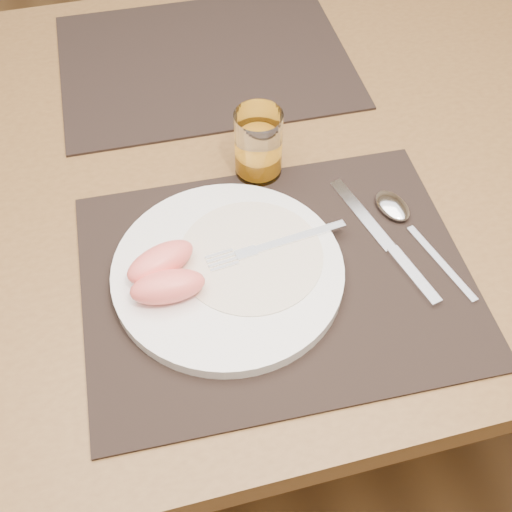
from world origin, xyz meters
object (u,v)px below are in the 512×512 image
Objects in this scene: table at (231,196)px; fork at (265,247)px; spoon at (399,214)px; placemat_far at (205,60)px; juice_glass at (258,147)px; knife at (391,249)px; placemat_near at (276,277)px; plate at (228,272)px.

table is 0.22m from fork.
placemat_far is at bearing 113.60° from spoon.
juice_glass is at bearing -85.82° from placemat_far.
fork is at bearing -89.87° from table.
fork is at bearing 169.24° from knife.
placemat_far is 0.42m from spoon.
spoon is at bearing -43.07° from table.
placemat_near is 1.00× the size of placemat_far.
fork is at bearing -91.45° from placemat_far.
knife reaches higher than table.
spoon is (0.18, 0.02, -0.01)m from fork.
knife is at bearing -3.53° from plate.
plate is 1.24× the size of knife.
spoon is (0.23, 0.04, -0.00)m from plate.
fork is 0.15m from knife.
juice_glass reaches higher than knife.
placemat_near is at bearing -90.69° from placemat_far.
plate reaches higher than placemat_far.
plate is 1.41× the size of spoon.
knife is 1.14× the size of spoon.
juice_glass is (0.02, -0.26, 0.04)m from placemat_far.
placemat_far reaches higher than table.
placemat_near is at bearing -163.71° from spoon.
fork is (0.00, -0.19, 0.11)m from table.
placemat_far is at bearing 107.75° from knife.
placemat_far is 2.36× the size of spoon.
placemat_far is at bearing 82.03° from plate.
plate is 2.87× the size of juice_glass.
spoon is 2.03× the size of juice_glass.
fork is 0.80× the size of knife.
juice_glass is (0.08, 0.16, 0.03)m from plate.
spoon is at bearing 8.91° from plate.
juice_glass reaches higher than placemat_near.
placemat_near is 0.06m from plate.
table is at bearing 124.74° from juice_glass.
fork is 0.15m from juice_glass.
knife is 2.32× the size of juice_glass.
placemat_near is at bearing -80.88° from fork.
fork is 0.18m from spoon.
table is 0.26m from spoon.
plate is (-0.05, -0.20, 0.10)m from table.
plate is at bearing -103.38° from table.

